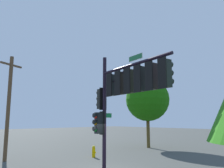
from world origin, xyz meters
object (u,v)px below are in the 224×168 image
Objects in this scene: fire_hydrant at (94,152)px; tree_mid at (147,100)px; signal_pole_assembly at (123,92)px; utility_pole at (9,105)px.

tree_mid reaches higher than fire_hydrant.
signal_pole_assembly is 0.86× the size of utility_pole.
utility_pole is 1.03× the size of tree_mid.
utility_pole is at bearing -118.84° from fire_hydrant.
tree_mid is (2.23, 12.79, 1.01)m from utility_pole.
fire_hydrant is 0.12× the size of tree_mid.
signal_pole_assembly is at bearing -58.73° from tree_mid.
utility_pole reaches higher than fire_hydrant.
signal_pole_assembly is 7.40× the size of fire_hydrant.
tree_mid is at bearing 80.13° from utility_pole.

